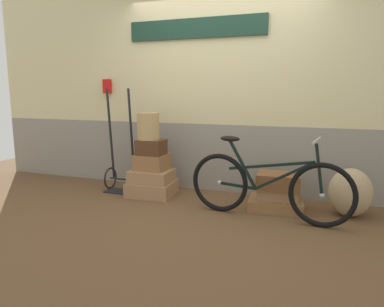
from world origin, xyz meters
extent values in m
cube|color=brown|center=(0.00, 0.00, -0.03)|extent=(9.10, 5.20, 0.06)
cube|color=gray|center=(0.00, 0.85, 0.45)|extent=(7.10, 0.20, 0.90)
cube|color=beige|center=(0.00, 0.85, 1.85)|extent=(7.10, 0.20, 1.90)
cube|color=#193828|center=(-0.34, 0.73, 2.12)|extent=(1.84, 0.04, 0.25)
cube|color=red|center=(-1.67, 0.71, 1.40)|extent=(0.10, 0.08, 0.20)
cube|color=#9E754C|center=(-0.77, 0.27, 0.09)|extent=(0.60, 0.53, 0.18)
cube|color=#9E754C|center=(-0.76, 0.26, 0.26)|extent=(0.53, 0.46, 0.16)
cube|color=olive|center=(-0.77, 0.29, 0.44)|extent=(0.40, 0.36, 0.20)
cube|color=#4C2D19|center=(-0.76, 0.26, 0.63)|extent=(0.33, 0.28, 0.19)
cube|color=olive|center=(0.81, 0.24, 0.06)|extent=(0.63, 0.48, 0.12)
cube|color=#9E754C|center=(0.82, 0.29, 0.18)|extent=(0.49, 0.40, 0.12)
cube|color=brown|center=(0.83, 0.25, 0.33)|extent=(0.49, 0.37, 0.17)
cylinder|color=tan|center=(-0.80, 0.27, 0.90)|extent=(0.28, 0.28, 0.34)
torus|color=black|center=(-1.45, 0.36, 0.15)|extent=(0.02, 0.30, 0.30)
torus|color=black|center=(-1.07, 0.36, 0.15)|extent=(0.02, 0.30, 0.30)
cylinder|color=black|center=(-1.26, 0.36, 0.15)|extent=(0.38, 0.02, 0.02)
cylinder|color=black|center=(-1.42, 0.36, 0.76)|extent=(0.03, 0.12, 1.22)
cylinder|color=black|center=(-1.10, 0.36, 0.76)|extent=(0.03, 0.12, 1.22)
cube|color=black|center=(-1.26, 0.25, 0.01)|extent=(0.34, 0.22, 0.02)
ellipsoid|color=tan|center=(1.58, 0.29, 0.26)|extent=(0.45, 0.38, 0.53)
torus|color=black|center=(0.22, -0.03, 0.33)|extent=(0.66, 0.13, 0.65)
sphere|color=#B2B2B7|center=(0.22, -0.03, 0.33)|extent=(0.05, 0.05, 0.05)
torus|color=black|center=(1.29, -0.16, 0.33)|extent=(0.66, 0.13, 0.65)
sphere|color=#B2B2B7|center=(1.29, -0.16, 0.33)|extent=(0.05, 0.05, 0.05)
cube|color=black|center=(0.92, -0.11, 0.48)|extent=(0.60, 0.10, 0.36)
cube|color=black|center=(0.48, -0.06, 0.56)|extent=(0.32, 0.07, 0.51)
cube|color=black|center=(0.42, -0.05, 0.32)|extent=(0.41, 0.08, 0.04)
cube|color=black|center=(0.77, -0.09, 0.57)|extent=(0.89, 0.13, 0.18)
cube|color=black|center=(1.25, -0.15, 0.58)|extent=(0.11, 0.04, 0.51)
ellipsoid|color=black|center=(0.33, -0.04, 0.83)|extent=(0.23, 0.12, 0.06)
cylinder|color=#A5A5AD|center=(1.21, -0.15, 0.86)|extent=(0.08, 0.46, 0.02)
camera|label=1|loc=(1.26, -3.76, 1.33)|focal=33.56mm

